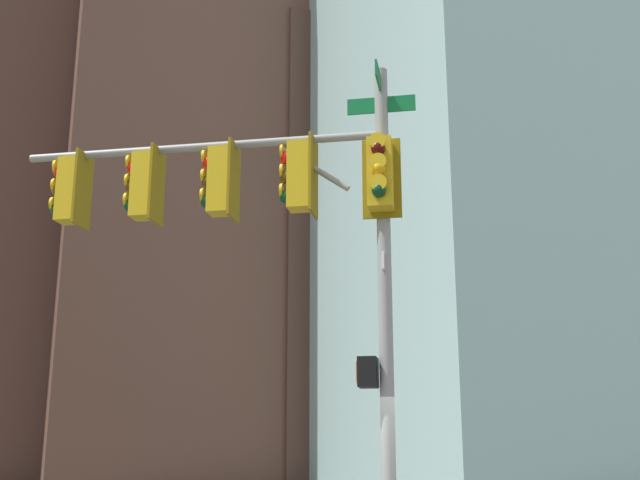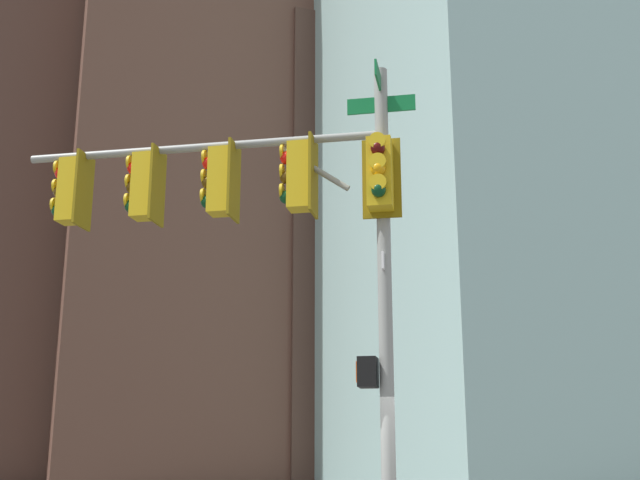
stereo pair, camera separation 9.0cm
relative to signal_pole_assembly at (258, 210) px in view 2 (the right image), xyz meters
name	(u,v)px [view 2 (the right image)]	position (x,y,z in m)	size (l,w,h in m)	color
signal_pole_assembly	(258,210)	(0.00, 0.00, 0.00)	(3.38, 5.18, 7.22)	gray
building_brick_nearside	(223,128)	(44.81, -9.04, 20.00)	(21.25, 21.23, 50.35)	brown
building_brick_midblock	(350,275)	(45.52, -19.42, 9.67)	(23.22, 16.38, 29.67)	#4C3328
building_glass_tower	(519,44)	(30.99, -25.96, 22.96)	(28.82, 26.76, 56.25)	#9EC6C1
building_brick_farside	(21,187)	(49.64, 4.76, 15.40)	(18.28, 19.37, 41.14)	#4C3328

